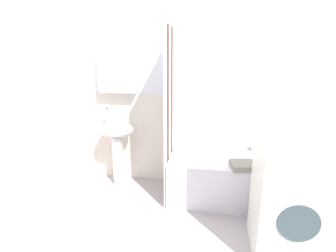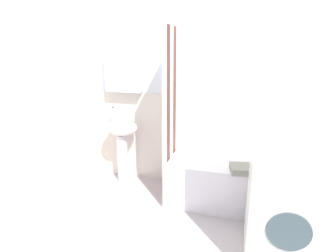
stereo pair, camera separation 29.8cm
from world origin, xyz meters
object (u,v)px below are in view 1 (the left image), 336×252
(sink, at_px, (117,139))
(shampoo_bottle, at_px, (256,146))
(washer_dryer_stack, at_px, (295,162))
(toothbrush_cup, at_px, (126,117))
(lotion_bottle, at_px, (287,147))
(towel_folded, at_px, (247,166))
(body_wash_bottle, at_px, (269,146))
(bathtub, at_px, (232,179))
(conditioner_bottle, at_px, (276,146))
(soap_dispenser, at_px, (107,114))

(sink, xyz_separation_m, shampoo_bottle, (1.76, 0.12, -0.04))
(shampoo_bottle, xyz_separation_m, washer_dryer_stack, (0.13, -1.08, 0.26))
(washer_dryer_stack, bearing_deg, toothbrush_cup, 150.09)
(lotion_bottle, distance_m, towel_folded, 0.72)
(shampoo_bottle, height_order, washer_dryer_stack, washer_dryer_stack)
(toothbrush_cup, xyz_separation_m, washer_dryer_stack, (1.77, -1.02, -0.06))
(body_wash_bottle, height_order, towel_folded, body_wash_bottle)
(toothbrush_cup, distance_m, bathtub, 1.51)
(lotion_bottle, xyz_separation_m, conditioner_bottle, (-0.13, 0.01, 0.00))
(lotion_bottle, bearing_deg, body_wash_bottle, -179.70)
(soap_dispenser, xyz_separation_m, conditioner_bottle, (2.12, 0.05, -0.33))
(toothbrush_cup, bearing_deg, soap_dispenser, 176.90)
(soap_dispenser, height_order, shampoo_bottle, soap_dispenser)
(lotion_bottle, bearing_deg, sink, -177.07)
(sink, height_order, toothbrush_cup, toothbrush_cup)
(soap_dispenser, xyz_separation_m, shampoo_bottle, (1.89, 0.05, -0.34))
(bathtub, bearing_deg, shampoo_bottle, 43.01)
(soap_dispenser, relative_size, conditioner_bottle, 0.81)
(shampoo_bottle, distance_m, washer_dryer_stack, 1.12)
(shampoo_bottle, relative_size, washer_dryer_stack, 0.10)
(conditioner_bottle, xyz_separation_m, body_wash_bottle, (-0.08, -0.01, 0.01))
(soap_dispenser, height_order, conditioner_bottle, soap_dispenser)
(toothbrush_cup, xyz_separation_m, body_wash_bottle, (1.78, 0.05, -0.30))
(body_wash_bottle, bearing_deg, bathtub, -149.10)
(sink, xyz_separation_m, bathtub, (1.47, -0.15, -0.38))
(toothbrush_cup, relative_size, towel_folded, 0.30)
(soap_dispenser, bearing_deg, lotion_bottle, 0.94)
(soap_dispenser, bearing_deg, shampoo_bottle, 1.36)
(body_wash_bottle, bearing_deg, soap_dispenser, -179.00)
(sink, height_order, washer_dryer_stack, washer_dryer_stack)
(conditioner_bottle, height_order, washer_dryer_stack, washer_dryer_stack)
(bathtub, xyz_separation_m, body_wash_bottle, (0.43, 0.26, 0.36))
(toothbrush_cup, relative_size, washer_dryer_stack, 0.06)
(shampoo_bottle, bearing_deg, washer_dryer_stack, -82.86)
(toothbrush_cup, bearing_deg, shampoo_bottle, 2.07)
(bathtub, bearing_deg, soap_dispenser, 172.09)
(lotion_bottle, xyz_separation_m, towel_folded, (-0.52, -0.50, -0.06))
(toothbrush_cup, height_order, shampoo_bottle, toothbrush_cup)
(sink, relative_size, conditioner_bottle, 4.25)
(conditioner_bottle, bearing_deg, sink, -176.62)
(sink, xyz_separation_m, towel_folded, (1.59, -0.39, -0.08))
(sink, distance_m, toothbrush_cup, 0.31)
(bathtub, height_order, body_wash_bottle, body_wash_bottle)
(lotion_bottle, bearing_deg, shampoo_bottle, 178.66)
(toothbrush_cup, xyz_separation_m, conditioner_bottle, (1.86, 0.06, -0.30))
(toothbrush_cup, height_order, towel_folded, toothbrush_cup)
(soap_dispenser, distance_m, lotion_bottle, 2.27)
(conditioner_bottle, relative_size, shampoo_bottle, 1.20)
(shampoo_bottle, bearing_deg, toothbrush_cup, -177.93)
(toothbrush_cup, xyz_separation_m, towel_folded, (1.47, -0.45, -0.37))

